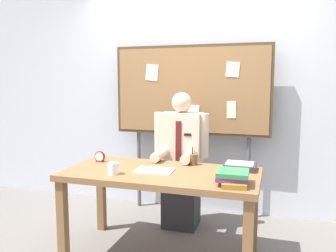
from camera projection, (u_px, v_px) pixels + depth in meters
back_wall at (195, 92)px, 3.88m from camera, size 6.40×0.08×2.70m
desk at (161, 182)px, 2.82m from camera, size 1.58×0.77×0.73m
person at (181, 166)px, 3.41m from camera, size 0.55×0.56×1.36m
bulletin_board at (191, 92)px, 3.68m from camera, size 1.71×0.09×1.85m
book_stack at (233, 177)px, 2.44m from camera, size 0.24×0.31×0.10m
open_notebook at (154, 170)px, 2.80m from camera, size 0.32×0.22×0.01m
desk_clock at (100, 157)px, 3.13m from camera, size 0.10×0.04×0.10m
coffee_mug at (113, 169)px, 2.70m from camera, size 0.09×0.09×0.09m
pen_holder at (193, 159)px, 3.01m from camera, size 0.07×0.07×0.16m
paper_tray at (240, 166)px, 2.85m from camera, size 0.26×0.20×0.06m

